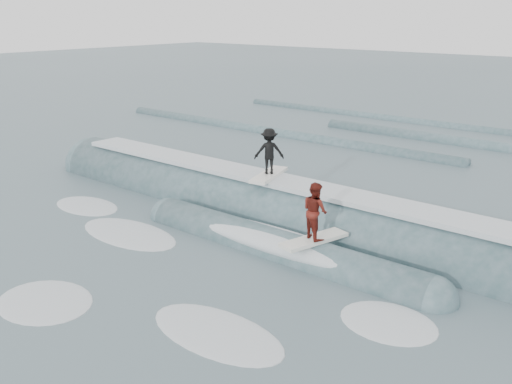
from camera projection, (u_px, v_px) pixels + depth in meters
The scene contains 6 objects.
ground at pixel (197, 251), 16.04m from camera, with size 160.00×160.00×0.00m, color #3E525B.
breaking_wave at pixel (276, 220), 18.31m from camera, with size 22.19×4.04×2.53m.
surfer_black at pixel (269, 154), 18.24m from camera, with size 1.07×2.07×1.58m.
surfer_red at pixel (315, 215), 14.87m from camera, with size 1.04×2.07×1.63m.
whitewater at pixel (160, 273), 14.67m from camera, with size 13.92×6.27×0.10m.
far_swells at pixel (403, 138), 30.36m from camera, with size 34.51×8.65×0.80m.
Camera 1 is at (10.66, -10.37, 6.45)m, focal length 40.00 mm.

